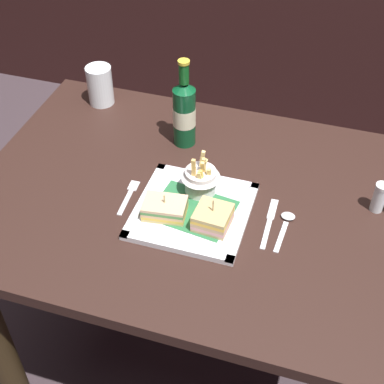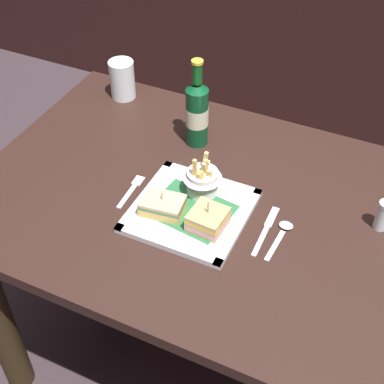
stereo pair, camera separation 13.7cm
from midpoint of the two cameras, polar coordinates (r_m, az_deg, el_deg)
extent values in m
plane|color=#372B2F|center=(2.02, -2.07, -16.27)|extent=(6.00, 6.00, 0.00)
cube|color=black|center=(1.44, -2.80, -0.91)|extent=(1.13, 0.82, 0.03)
cylinder|color=#351B17|center=(2.07, -12.05, 0.27)|extent=(0.09, 0.09, 0.72)
cylinder|color=#381A1A|center=(1.89, 15.03, -5.62)|extent=(0.09, 0.09, 0.72)
cube|color=silver|center=(1.37, -2.79, -2.13)|extent=(0.28, 0.28, 0.01)
cube|color=#27663A|center=(1.37, -2.80, -1.96)|extent=(0.21, 0.18, 0.00)
cube|color=silver|center=(1.29, -4.70, -5.71)|extent=(0.28, 0.02, 0.01)
cube|color=silver|center=(1.46, -1.14, 1.48)|extent=(0.28, 0.02, 0.01)
cube|color=white|center=(1.41, -7.72, -0.79)|extent=(0.02, 0.28, 0.01)
cube|color=white|center=(1.34, 2.36, -3.04)|extent=(0.02, 0.28, 0.01)
cube|color=tan|center=(1.36, -5.67, -2.28)|extent=(0.11, 0.08, 0.01)
cube|color=gold|center=(1.36, -5.69, -2.05)|extent=(0.11, 0.08, 0.01)
cube|color=tan|center=(1.35, -5.71, -1.81)|extent=(0.11, 0.08, 0.01)
cube|color=#4C8746|center=(1.34, -5.74, -1.57)|extent=(0.11, 0.08, 0.01)
cube|color=tan|center=(1.34, -5.76, -1.32)|extent=(0.11, 0.08, 0.01)
cylinder|color=tan|center=(1.34, -5.75, -1.44)|extent=(0.00, 0.00, 0.06)
cube|color=tan|center=(1.33, -0.83, -3.36)|extent=(0.09, 0.09, 0.01)
cube|color=#D79696|center=(1.32, -0.84, -3.08)|extent=(0.09, 0.09, 0.01)
cube|color=tan|center=(1.32, -0.84, -2.80)|extent=(0.09, 0.09, 0.01)
cube|color=gold|center=(1.31, -0.85, -2.51)|extent=(0.09, 0.09, 0.01)
cube|color=tan|center=(1.30, -0.85, -2.22)|extent=(0.09, 0.09, 0.01)
cylinder|color=tan|center=(1.30, -0.85, -2.27)|extent=(0.00, 0.00, 0.08)
cylinder|color=white|center=(1.40, -1.93, 0.98)|extent=(0.08, 0.08, 0.07)
cone|color=silver|center=(1.38, -1.96, 1.91)|extent=(0.10, 0.10, 0.03)
cube|color=#EECD74|center=(1.36, -1.97, 1.12)|extent=(0.02, 0.01, 0.05)
cube|color=#F7D580|center=(1.38, -1.87, 2.81)|extent=(0.02, 0.01, 0.08)
cube|color=#F2C873|center=(1.37, -1.65, 2.00)|extent=(0.01, 0.02, 0.07)
cube|color=#E2B661|center=(1.36, -2.71, 1.89)|extent=(0.01, 0.01, 0.08)
cube|color=#E5C052|center=(1.36, -1.84, 1.28)|extent=(0.02, 0.01, 0.05)
cube|color=#F1D273|center=(1.37, -1.07, 1.60)|extent=(0.01, 0.02, 0.05)
cube|color=#EDD570|center=(1.38, -1.71, 2.31)|extent=(0.02, 0.01, 0.06)
cube|color=#DAB363|center=(1.37, -1.66, 2.19)|extent=(0.01, 0.01, 0.07)
cylinder|color=#0E4222|center=(1.54, -3.36, 7.58)|extent=(0.06, 0.06, 0.17)
cone|color=#0B4925|center=(1.49, -3.51, 10.63)|extent=(0.06, 0.06, 0.02)
cylinder|color=#0F4F1B|center=(1.47, -3.58, 11.94)|extent=(0.03, 0.03, 0.06)
cylinder|color=gold|center=(1.45, -3.63, 13.05)|extent=(0.03, 0.03, 0.01)
cylinder|color=beige|center=(1.54, -3.36, 7.68)|extent=(0.06, 0.06, 0.06)
cylinder|color=silver|center=(1.76, -11.65, 10.57)|extent=(0.08, 0.08, 0.12)
cylinder|color=silver|center=(1.77, -11.51, 9.71)|extent=(0.07, 0.07, 0.06)
cube|color=silver|center=(1.42, -9.60, -1.18)|extent=(0.02, 0.09, 0.00)
cube|color=silver|center=(1.46, -8.67, 0.51)|extent=(0.03, 0.04, 0.00)
cube|color=silver|center=(1.33, 4.70, -4.41)|extent=(0.01, 0.10, 0.00)
cube|color=silver|center=(1.39, 5.48, -1.90)|extent=(0.02, 0.07, 0.00)
cube|color=silver|center=(1.32, 6.19, -4.74)|extent=(0.02, 0.10, 0.00)
ellipsoid|color=silver|center=(1.37, 7.01, -2.60)|extent=(0.04, 0.03, 0.01)
cylinder|color=silver|center=(1.41, 15.99, -0.81)|extent=(0.03, 0.03, 0.07)
cylinder|color=white|center=(1.42, 15.88, -1.23)|extent=(0.03, 0.03, 0.04)
cylinder|color=silver|center=(1.39, 16.30, 0.40)|extent=(0.03, 0.03, 0.01)
camera|label=1|loc=(0.07, -92.87, -2.64)|focal=52.10mm
camera|label=2|loc=(0.07, 87.13, 2.64)|focal=52.10mm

